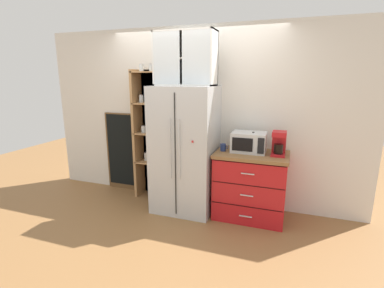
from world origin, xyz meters
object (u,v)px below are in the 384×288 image
(mug_charcoal, at_px, (252,151))
(chalkboard_menu, at_px, (123,152))
(coffee_maker, at_px, (279,143))
(mug_navy, at_px, (223,147))
(refrigerator, at_px, (185,150))
(bottle_green, at_px, (253,143))
(microwave, at_px, (249,142))

(mug_charcoal, relative_size, chalkboard_menu, 0.08)
(mug_charcoal, bearing_deg, coffee_maker, 13.09)
(mug_navy, bearing_deg, mug_charcoal, -7.01)
(refrigerator, xyz_separation_m, chalkboard_menu, (-1.23, 0.33, -0.22))
(bottle_green, bearing_deg, mug_charcoal, -88.99)
(refrigerator, bearing_deg, coffee_maker, 2.69)
(microwave, distance_m, mug_charcoal, 0.15)
(chalkboard_menu, bearing_deg, mug_charcoal, -9.25)
(refrigerator, xyz_separation_m, coffee_maker, (1.23, 0.06, 0.18))
(refrigerator, distance_m, coffee_maker, 1.25)
(coffee_maker, relative_size, chalkboard_menu, 0.24)
(microwave, xyz_separation_m, bottle_green, (0.05, -0.01, -0.01))
(coffee_maker, height_order, bottle_green, coffee_maker)
(mug_navy, relative_size, chalkboard_menu, 0.09)
(mug_charcoal, distance_m, bottle_green, 0.13)
(mug_navy, bearing_deg, refrigerator, -176.80)
(bottle_green, xyz_separation_m, chalkboard_menu, (-2.14, 0.24, -0.36))
(microwave, xyz_separation_m, mug_navy, (-0.33, -0.07, -0.08))
(microwave, relative_size, bottle_green, 1.63)
(coffee_maker, height_order, mug_charcoal, coffee_maker)
(bottle_green, height_order, chalkboard_menu, chalkboard_menu)
(refrigerator, height_order, coffee_maker, refrigerator)
(refrigerator, bearing_deg, mug_navy, 3.20)
(microwave, distance_m, coffee_maker, 0.38)
(coffee_maker, bearing_deg, refrigerator, -177.31)
(chalkboard_menu, bearing_deg, refrigerator, -15.08)
(microwave, height_order, bottle_green, bottle_green)
(refrigerator, distance_m, chalkboard_menu, 1.29)
(mug_charcoal, bearing_deg, refrigerator, 178.92)
(chalkboard_menu, bearing_deg, mug_navy, -9.73)
(microwave, bearing_deg, coffee_maker, -6.36)
(mug_navy, bearing_deg, chalkboard_menu, 170.27)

